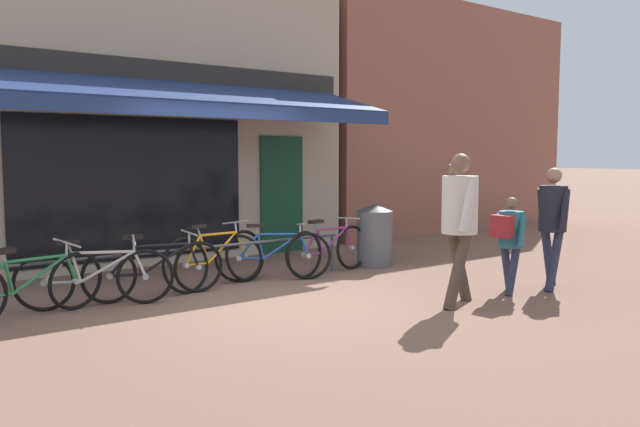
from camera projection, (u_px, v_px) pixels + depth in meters
name	position (u px, v px, depth m)	size (l,w,h in m)	color
ground_plane	(278.00, 300.00, 7.59)	(160.00, 160.00, 0.00)	brown
shop_front	(142.00, 117.00, 11.15)	(6.65, 4.75, 4.89)	tan
neighbour_building	(406.00, 123.00, 15.79)	(7.14, 4.00, 5.18)	#8E5647
bike_rack_rail	(189.00, 254.00, 8.05)	(4.80, 0.04, 0.57)	#47494F
bicycle_green	(28.00, 287.00, 6.60)	(1.74, 0.65, 0.83)	black
bicycle_silver	(95.00, 277.00, 7.14)	(1.71, 0.73, 0.82)	black
bicycle_black	(155.00, 269.00, 7.65)	(1.78, 0.52, 0.81)	black
bicycle_orange	(216.00, 258.00, 8.32)	(1.75, 0.70, 0.89)	black
bicycle_blue	(274.00, 255.00, 8.74)	(1.56, 0.79, 0.83)	black
bicycle_purple	(329.00, 249.00, 9.26)	(1.69, 0.52, 0.82)	black
pedestrian_adult	(459.00, 213.00, 7.23)	(0.66, 0.65, 1.79)	#47382D
pedestrian_child	(510.00, 234.00, 7.89)	(0.52, 0.54, 1.24)	#282D47
pedestrian_second_adult	(553.00, 215.00, 8.17)	(0.54, 0.61, 1.61)	#282D47
litter_bin	(374.00, 235.00, 9.88)	(0.57, 0.57, 0.99)	#515459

